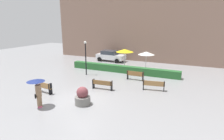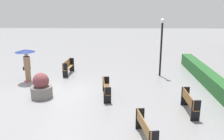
{
  "view_description": "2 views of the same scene",
  "coord_description": "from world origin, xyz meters",
  "px_view_note": "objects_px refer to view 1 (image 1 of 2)",
  "views": [
    {
      "loc": [
        7.48,
        -10.96,
        5.6
      ],
      "look_at": [
        0.15,
        5.2,
        1.06
      ],
      "focal_mm": 30.07,
      "sensor_mm": 36.0,
      "label": 1
    },
    {
      "loc": [
        12.31,
        3.07,
        4.86
      ],
      "look_at": [
        0.58,
        2.83,
        1.47
      ],
      "focal_mm": 39.81,
      "sensor_mm": 36.0,
      "label": 2
    }
  ],
  "objects_px": {
    "pedestrian_with_umbrella": "(37,88)",
    "parked_car": "(111,56)",
    "bench_back_row": "(135,75)",
    "patio_umbrella_white": "(146,53)",
    "bench_near_left": "(44,87)",
    "patio_umbrella_yellow": "(125,51)",
    "planter_pot": "(83,97)",
    "lamp_post": "(86,54)",
    "bench_mid_center": "(102,84)",
    "bench_far_right": "(154,85)"
  },
  "relations": [
    {
      "from": "bench_mid_center",
      "to": "bench_far_right",
      "type": "bearing_deg",
      "value": 21.03
    },
    {
      "from": "bench_back_row",
      "to": "patio_umbrella_yellow",
      "type": "bearing_deg",
      "value": 123.04
    },
    {
      "from": "bench_back_row",
      "to": "lamp_post",
      "type": "bearing_deg",
      "value": -176.01
    },
    {
      "from": "patio_umbrella_white",
      "to": "bench_near_left",
      "type": "bearing_deg",
      "value": -118.93
    },
    {
      "from": "planter_pot",
      "to": "bench_back_row",
      "type": "bearing_deg",
      "value": 77.09
    },
    {
      "from": "bench_mid_center",
      "to": "lamp_post",
      "type": "relative_size",
      "value": 0.49
    },
    {
      "from": "planter_pot",
      "to": "parked_car",
      "type": "height_order",
      "value": "parked_car"
    },
    {
      "from": "planter_pot",
      "to": "patio_umbrella_white",
      "type": "distance_m",
      "value": 11.17
    },
    {
      "from": "parked_car",
      "to": "lamp_post",
      "type": "bearing_deg",
      "value": -84.88
    },
    {
      "from": "patio_umbrella_yellow",
      "to": "bench_far_right",
      "type": "bearing_deg",
      "value": -51.62
    },
    {
      "from": "bench_near_left",
      "to": "lamp_post",
      "type": "xyz_separation_m",
      "value": [
        0.26,
        6.05,
        1.73
      ]
    },
    {
      "from": "bench_mid_center",
      "to": "bench_near_left",
      "type": "relative_size",
      "value": 1.12
    },
    {
      "from": "parked_car",
      "to": "bench_near_left",
      "type": "bearing_deg",
      "value": -88.17
    },
    {
      "from": "bench_mid_center",
      "to": "parked_car",
      "type": "xyz_separation_m",
      "value": [
        -4.4,
        11.2,
        0.33
      ]
    },
    {
      "from": "planter_pot",
      "to": "patio_umbrella_yellow",
      "type": "distance_m",
      "value": 11.31
    },
    {
      "from": "lamp_post",
      "to": "patio_umbrella_white",
      "type": "bearing_deg",
      "value": 38.32
    },
    {
      "from": "bench_back_row",
      "to": "parked_car",
      "type": "bearing_deg",
      "value": 129.45
    },
    {
      "from": "bench_far_right",
      "to": "pedestrian_with_umbrella",
      "type": "height_order",
      "value": "pedestrian_with_umbrella"
    },
    {
      "from": "patio_umbrella_white",
      "to": "planter_pot",
      "type": "bearing_deg",
      "value": -98.53
    },
    {
      "from": "patio_umbrella_white",
      "to": "bench_far_right",
      "type": "bearing_deg",
      "value": -69.67
    },
    {
      "from": "bench_far_right",
      "to": "patio_umbrella_white",
      "type": "xyz_separation_m",
      "value": [
        -2.27,
        6.12,
        1.61
      ]
    },
    {
      "from": "pedestrian_with_umbrella",
      "to": "parked_car",
      "type": "relative_size",
      "value": 0.46
    },
    {
      "from": "bench_back_row",
      "to": "parked_car",
      "type": "relative_size",
      "value": 0.4
    },
    {
      "from": "bench_near_left",
      "to": "planter_pot",
      "type": "height_order",
      "value": "planter_pot"
    },
    {
      "from": "bench_near_left",
      "to": "bench_far_right",
      "type": "bearing_deg",
      "value": 27.99
    },
    {
      "from": "lamp_post",
      "to": "bench_far_right",
      "type": "bearing_deg",
      "value": -13.04
    },
    {
      "from": "bench_far_right",
      "to": "parked_car",
      "type": "relative_size",
      "value": 0.43
    },
    {
      "from": "bench_mid_center",
      "to": "pedestrian_with_umbrella",
      "type": "relative_size",
      "value": 0.91
    },
    {
      "from": "patio_umbrella_yellow",
      "to": "patio_umbrella_white",
      "type": "bearing_deg",
      "value": -4.03
    },
    {
      "from": "lamp_post",
      "to": "parked_car",
      "type": "distance_m",
      "value": 8.01
    },
    {
      "from": "bench_near_left",
      "to": "lamp_post",
      "type": "height_order",
      "value": "lamp_post"
    },
    {
      "from": "pedestrian_with_umbrella",
      "to": "lamp_post",
      "type": "bearing_deg",
      "value": 99.39
    },
    {
      "from": "bench_near_left",
      "to": "planter_pot",
      "type": "distance_m",
      "value": 4.13
    },
    {
      "from": "bench_far_right",
      "to": "lamp_post",
      "type": "bearing_deg",
      "value": 166.96
    },
    {
      "from": "bench_mid_center",
      "to": "lamp_post",
      "type": "xyz_separation_m",
      "value": [
        -3.69,
        3.35,
        1.78
      ]
    },
    {
      "from": "bench_mid_center",
      "to": "patio_umbrella_white",
      "type": "relative_size",
      "value": 0.79
    },
    {
      "from": "pedestrian_with_umbrella",
      "to": "bench_back_row",
      "type": "bearing_deg",
      "value": 64.5
    },
    {
      "from": "bench_back_row",
      "to": "patio_umbrella_white",
      "type": "relative_size",
      "value": 0.74
    },
    {
      "from": "lamp_post",
      "to": "patio_umbrella_yellow",
      "type": "height_order",
      "value": "lamp_post"
    },
    {
      "from": "planter_pot",
      "to": "patio_umbrella_white",
      "type": "height_order",
      "value": "patio_umbrella_white"
    },
    {
      "from": "pedestrian_with_umbrella",
      "to": "patio_umbrella_yellow",
      "type": "relative_size",
      "value": 0.82
    },
    {
      "from": "bench_mid_center",
      "to": "lamp_post",
      "type": "bearing_deg",
      "value": 137.77
    },
    {
      "from": "bench_mid_center",
      "to": "patio_umbrella_white",
      "type": "distance_m",
      "value": 8.05
    },
    {
      "from": "bench_near_left",
      "to": "bench_mid_center",
      "type": "bearing_deg",
      "value": 34.31
    },
    {
      "from": "bench_near_left",
      "to": "patio_umbrella_yellow",
      "type": "bearing_deg",
      "value": 74.14
    },
    {
      "from": "bench_near_left",
      "to": "planter_pot",
      "type": "bearing_deg",
      "value": -7.77
    },
    {
      "from": "patio_umbrella_white",
      "to": "parked_car",
      "type": "xyz_separation_m",
      "value": [
        -6.18,
        3.52,
        -1.3
      ]
    },
    {
      "from": "bench_mid_center",
      "to": "patio_umbrella_white",
      "type": "height_order",
      "value": "patio_umbrella_white"
    },
    {
      "from": "patio_umbrella_white",
      "to": "lamp_post",
      "type": "bearing_deg",
      "value": -141.68
    },
    {
      "from": "bench_back_row",
      "to": "planter_pot",
      "type": "distance_m",
      "value": 7.17
    }
  ]
}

